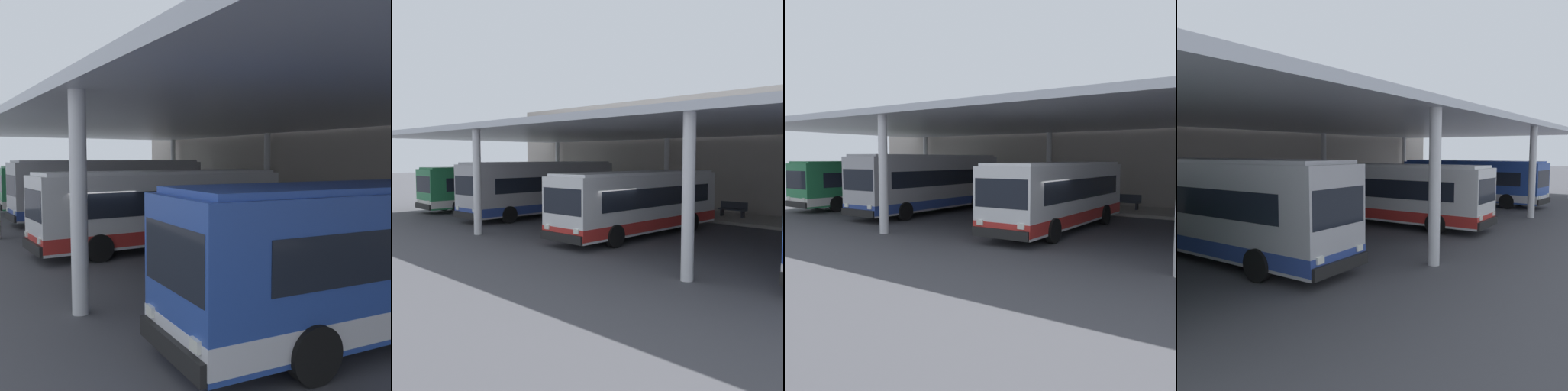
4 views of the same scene
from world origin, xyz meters
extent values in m
plane|color=#47474C|center=(0.00, 0.00, 0.00)|extent=(200.00, 200.00, 0.00)
cube|color=#A39E93|center=(0.00, 11.75, 0.09)|extent=(42.00, 4.50, 0.18)
cube|color=#ADA399|center=(0.00, 15.00, 4.18)|extent=(48.00, 1.60, 8.36)
cube|color=silver|center=(0.00, 5.50, 5.40)|extent=(40.00, 17.00, 0.30)
cylinder|color=silver|center=(-18.50, 13.50, 2.62)|extent=(0.40, 0.40, 5.25)
cylinder|color=silver|center=(-6.17, -2.50, 2.62)|extent=(0.40, 0.40, 5.25)
cylinder|color=silver|center=(-6.17, 13.50, 2.62)|extent=(0.40, 0.40, 5.25)
cube|color=#28844C|center=(-15.63, 4.43, 1.70)|extent=(3.12, 10.53, 2.70)
cube|color=white|center=(-15.63, 4.43, 0.70)|extent=(3.14, 10.55, 0.50)
cube|color=black|center=(-15.62, 4.58, 2.00)|extent=(3.05, 8.67, 0.90)
cube|color=black|center=(-15.94, -0.71, 2.05)|extent=(2.30, 0.26, 1.10)
cube|color=black|center=(-15.95, -0.80, 0.55)|extent=(2.46, 0.31, 0.36)
cube|color=#2A8B50|center=(-15.63, 4.43, 3.11)|extent=(2.90, 10.10, 0.12)
cube|color=yellow|center=(-15.94, -0.68, 2.87)|extent=(1.75, 0.22, 0.28)
cube|color=white|center=(-16.84, -0.74, 0.90)|extent=(0.28, 0.10, 0.20)
cube|color=white|center=(-15.05, -0.85, 0.90)|extent=(0.28, 0.10, 0.20)
cylinder|color=black|center=(-17.05, 1.28, 0.50)|extent=(0.34, 1.02, 1.00)
cylinder|color=black|center=(-14.60, 1.14, 0.50)|extent=(0.34, 1.02, 1.00)
cylinder|color=black|center=(-16.68, 7.36, 0.50)|extent=(0.34, 1.02, 1.00)
cylinder|color=black|center=(-14.24, 7.21, 0.50)|extent=(0.34, 1.02, 1.00)
cube|color=#B7B7BC|center=(-9.63, 4.38, 1.90)|extent=(2.67, 11.24, 3.10)
cube|color=#2D4799|center=(-9.63, 4.38, 0.70)|extent=(2.69, 11.26, 0.50)
cube|color=black|center=(-9.63, 4.53, 2.20)|extent=(2.68, 9.22, 0.90)
cube|color=black|center=(-9.55, -1.17, 2.25)|extent=(2.30, 0.15, 1.10)
cube|color=black|center=(-9.55, -1.26, 0.55)|extent=(2.45, 0.20, 0.36)
cube|color=silver|center=(-9.63, 4.38, 3.51)|extent=(2.46, 10.79, 0.12)
cube|color=yellow|center=(-9.55, -1.14, 3.27)|extent=(1.75, 0.15, 0.28)
cube|color=white|center=(-10.45, -1.26, 0.90)|extent=(0.28, 0.08, 0.20)
cube|color=white|center=(-8.65, -1.23, 0.90)|extent=(0.28, 0.08, 0.20)
cylinder|color=black|center=(-10.80, 0.89, 0.50)|extent=(0.29, 1.00, 1.00)
cylinder|color=black|center=(-8.35, 0.93, 0.50)|extent=(0.29, 1.00, 1.00)
cylinder|color=black|center=(-10.90, 7.44, 0.50)|extent=(0.29, 1.00, 1.00)
cylinder|color=black|center=(-8.45, 7.48, 0.50)|extent=(0.29, 1.00, 1.00)
cube|color=white|center=(-0.28, 3.04, 1.70)|extent=(2.71, 10.45, 2.70)
cube|color=red|center=(-0.28, 3.04, 0.70)|extent=(2.73, 10.47, 0.50)
cube|color=black|center=(-0.28, 3.19, 2.00)|extent=(2.71, 8.58, 0.90)
cube|color=black|center=(-0.17, -2.11, 2.05)|extent=(2.30, 0.17, 1.10)
cube|color=black|center=(-0.17, -2.20, 0.55)|extent=(2.45, 0.21, 0.36)
cube|color=white|center=(-0.28, 3.04, 3.11)|extent=(2.50, 10.03, 0.12)
cube|color=yellow|center=(-0.17, -2.08, 2.87)|extent=(1.75, 0.16, 0.28)
cube|color=white|center=(-1.07, -2.21, 0.90)|extent=(0.28, 0.09, 0.20)
cube|color=white|center=(0.73, -2.17, 0.90)|extent=(0.28, 0.09, 0.20)
cylinder|color=black|center=(-1.44, -0.21, 0.50)|extent=(0.30, 1.01, 1.00)
cylinder|color=black|center=(1.01, -0.16, 0.50)|extent=(0.30, 1.01, 1.00)
cylinder|color=black|center=(-1.56, 5.87, 0.50)|extent=(0.30, 1.01, 1.00)
cylinder|color=black|center=(0.89, 5.92, 0.50)|extent=(0.30, 1.01, 1.00)
cube|color=#383D47|center=(0.10, 11.75, 0.63)|extent=(1.80, 0.44, 0.08)
cube|color=#383D47|center=(0.10, 11.95, 0.88)|extent=(1.80, 0.06, 0.44)
cube|color=#2D2D33|center=(-0.60, 11.75, 0.41)|extent=(0.10, 0.36, 0.45)
cube|color=#2D2D33|center=(0.80, 11.75, 0.41)|extent=(0.10, 0.36, 0.45)
camera|label=1|loc=(16.97, -5.90, 3.68)|focal=43.56mm
camera|label=2|loc=(14.17, -14.79, 3.89)|focal=42.61mm
camera|label=3|loc=(8.71, -15.72, 3.35)|focal=40.29mm
camera|label=4|loc=(-18.54, -8.72, 3.82)|focal=38.04mm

